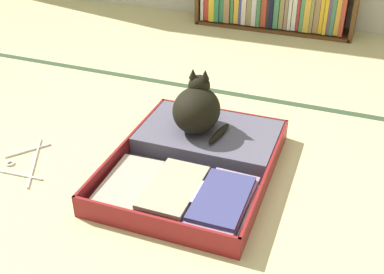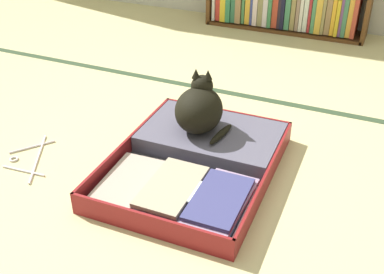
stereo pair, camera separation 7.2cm
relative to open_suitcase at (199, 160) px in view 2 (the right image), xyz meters
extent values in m
plane|color=#CCC087|center=(-0.02, -0.24, -0.04)|extent=(10.00, 10.00, 0.00)
cube|color=#31442C|center=(-0.02, 0.77, -0.04)|extent=(4.80, 0.05, 0.00)
cube|color=#593619|center=(-0.12, 2.01, -0.03)|extent=(1.20, 0.27, 0.02)
cube|color=#337F53|center=(-0.56, 2.00, 0.14)|extent=(0.04, 0.23, 0.31)
cube|color=#367453|center=(-0.52, 2.01, 0.13)|extent=(0.04, 0.23, 0.28)
cube|color=#9E7950|center=(-0.48, 2.01, 0.14)|extent=(0.04, 0.23, 0.30)
cube|color=#47864E|center=(-0.44, 2.02, 0.15)|extent=(0.02, 0.23, 0.32)
cube|color=gold|center=(-0.40, 2.02, 0.12)|extent=(0.04, 0.23, 0.27)
cube|color=#3C4792|center=(-0.37, 2.01, 0.12)|extent=(0.02, 0.23, 0.27)
cube|color=silver|center=(-0.34, 2.01, 0.15)|extent=(0.04, 0.23, 0.32)
cube|color=#8C8355|center=(-0.30, 2.01, 0.13)|extent=(0.04, 0.23, 0.28)
cube|color=silver|center=(-0.26, 2.01, 0.15)|extent=(0.04, 0.23, 0.32)
cube|color=#3C814E|center=(-0.22, 2.00, 0.14)|extent=(0.03, 0.23, 0.30)
cube|color=#C1432E|center=(-0.18, 2.02, 0.12)|extent=(0.04, 0.23, 0.27)
cube|color=#2A2029|center=(-0.15, 2.01, 0.15)|extent=(0.02, 0.23, 0.32)
cube|color=black|center=(-0.12, 2.00, 0.15)|extent=(0.03, 0.23, 0.33)
cube|color=#44895E|center=(-0.08, 2.01, 0.15)|extent=(0.04, 0.23, 0.32)
cube|color=#96854E|center=(-0.04, 2.02, 0.16)|extent=(0.03, 0.23, 0.33)
cube|color=#927560|center=(-0.01, 2.01, 0.13)|extent=(0.03, 0.23, 0.29)
cube|color=silver|center=(0.02, 2.01, 0.14)|extent=(0.02, 0.23, 0.30)
cube|color=silver|center=(0.05, 2.02, 0.16)|extent=(0.03, 0.23, 0.34)
cube|color=#BC2F34|center=(0.08, 2.02, 0.14)|extent=(0.02, 0.23, 0.30)
cube|color=#4A8B5B|center=(0.11, 2.01, 0.13)|extent=(0.03, 0.23, 0.28)
cube|color=gold|center=(0.15, 2.01, 0.16)|extent=(0.04, 0.23, 0.33)
cube|color=#928650|center=(0.18, 2.01, 0.13)|extent=(0.02, 0.23, 0.28)
cube|color=#9A7950|center=(0.22, 2.02, 0.13)|extent=(0.04, 0.23, 0.29)
cube|color=gold|center=(0.25, 2.02, 0.15)|extent=(0.03, 0.23, 0.31)
cube|color=gold|center=(0.28, 2.00, 0.12)|extent=(0.03, 0.23, 0.27)
cube|color=#764D8B|center=(0.31, 2.02, 0.14)|extent=(0.02, 0.23, 0.29)
cube|color=#417C58|center=(0.33, 2.01, 0.13)|extent=(0.03, 0.23, 0.28)
cube|color=gold|center=(0.37, 2.02, 0.13)|extent=(0.03, 0.23, 0.28)
cube|color=#B64431|center=(0.40, 2.00, 0.14)|extent=(0.03, 0.23, 0.31)
cube|color=maroon|center=(-0.01, -0.26, -0.04)|extent=(0.67, 0.45, 0.01)
cube|color=maroon|center=(0.00, -0.47, 0.01)|extent=(0.67, 0.02, 0.10)
cube|color=maroon|center=(-0.33, -0.27, 0.01)|extent=(0.02, 0.44, 0.10)
cube|color=maroon|center=(0.32, -0.26, 0.01)|extent=(0.02, 0.44, 0.10)
cube|color=#505359|center=(-0.01, -0.26, -0.03)|extent=(0.65, 0.42, 0.01)
cube|color=maroon|center=(-0.01, 0.18, -0.04)|extent=(0.67, 0.45, 0.01)
cube|color=maroon|center=(-0.02, 0.39, 0.01)|extent=(0.67, 0.02, 0.10)
cube|color=maroon|center=(-0.34, 0.17, 0.01)|extent=(0.02, 0.44, 0.10)
cube|color=maroon|center=(0.32, 0.18, 0.01)|extent=(0.02, 0.44, 0.10)
cube|color=#505359|center=(-0.01, 0.18, -0.03)|extent=(0.65, 0.42, 0.01)
cylinder|color=black|center=(-0.01, -0.04, -0.03)|extent=(0.65, 0.03, 0.02)
cube|color=navy|center=(-0.22, -0.27, -0.01)|extent=(0.21, 0.35, 0.02)
cube|color=#B09C8C|center=(-0.21, -0.27, 0.01)|extent=(0.21, 0.37, 0.02)
cube|color=#887BA2|center=(0.00, -0.26, -0.02)|extent=(0.21, 0.38, 0.01)
cube|color=gray|center=(0.00, -0.27, 0.00)|extent=(0.19, 0.36, 0.02)
cube|color=slate|center=(-0.01, -0.25, 0.02)|extent=(0.20, 0.35, 0.02)
cube|color=tan|center=(-0.01, -0.27, 0.04)|extent=(0.19, 0.34, 0.02)
cube|color=silver|center=(0.21, -0.27, -0.01)|extent=(0.20, 0.38, 0.02)
cube|color=#265071|center=(0.20, -0.26, 0.01)|extent=(0.20, 0.34, 0.02)
cube|color=#957D9E|center=(0.20, -0.26, 0.03)|extent=(0.20, 0.38, 0.01)
cube|color=#3A3C72|center=(0.20, -0.27, 0.04)|extent=(0.20, 0.33, 0.02)
cube|color=white|center=(0.09, -0.27, 0.05)|extent=(0.19, 0.16, 0.01)
cube|color=#565365|center=(-0.01, 0.18, 0.01)|extent=(0.64, 0.42, 0.09)
torus|color=white|center=(-0.07, 0.20, 0.05)|extent=(0.11, 0.11, 0.01)
cylinder|color=black|center=(-0.20, 0.37, 0.01)|extent=(0.02, 0.02, 0.09)
cylinder|color=black|center=(0.17, 0.38, 0.01)|extent=(0.02, 0.02, 0.09)
cube|color=#3C8B40|center=(-0.08, -0.47, 0.00)|extent=(0.04, 0.00, 0.02)
cube|color=yellow|center=(0.12, -0.46, -0.02)|extent=(0.03, 0.00, 0.02)
ellipsoid|color=black|center=(-0.07, 0.16, 0.16)|extent=(0.26, 0.30, 0.20)
ellipsoid|color=black|center=(-0.08, 0.23, 0.11)|extent=(0.17, 0.12, 0.11)
sphere|color=black|center=(-0.08, 0.22, 0.25)|extent=(0.10, 0.10, 0.10)
cone|color=black|center=(-0.05, 0.22, 0.31)|extent=(0.04, 0.04, 0.05)
cone|color=black|center=(-0.11, 0.21, 0.31)|extent=(0.04, 0.04, 0.05)
sphere|color=#CDCF48|center=(-0.07, 0.26, 0.26)|extent=(0.02, 0.02, 0.02)
sphere|color=#CDCF48|center=(-0.11, 0.26, 0.26)|extent=(0.02, 0.02, 0.02)
ellipsoid|color=black|center=(0.05, 0.13, 0.07)|extent=(0.06, 0.20, 0.03)
cylinder|color=silver|center=(-0.71, -0.23, -0.04)|extent=(0.20, 0.35, 0.01)
cylinder|color=silver|center=(-0.71, -0.34, -0.04)|extent=(0.22, 0.03, 0.01)
cylinder|color=silver|center=(-0.80, -0.17, -0.04)|extent=(0.14, 0.18, 0.01)
torus|color=silver|center=(-0.81, -0.28, -0.04)|extent=(0.06, 0.06, 0.01)
camera|label=1|loc=(0.60, -1.64, 1.20)|focal=44.45mm
camera|label=2|loc=(0.67, -1.61, 1.20)|focal=44.45mm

